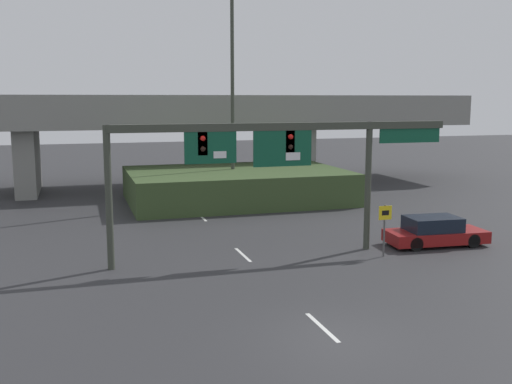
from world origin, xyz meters
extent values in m
plane|color=#2D2D30|center=(0.00, 0.00, 0.00)|extent=(160.00, 160.00, 0.00)
cube|color=silver|center=(0.00, 0.84, 0.00)|extent=(0.14, 2.40, 0.01)
cube|color=silver|center=(0.00, 9.60, 0.00)|extent=(0.14, 2.40, 0.01)
cube|color=silver|center=(0.00, 18.36, 0.00)|extent=(0.14, 2.40, 0.01)
cube|color=silver|center=(0.00, 27.12, 0.00)|extent=(0.14, 2.40, 0.01)
cylinder|color=#383D33|center=(-5.64, 8.98, 2.87)|extent=(0.28, 0.28, 5.75)
cylinder|color=#383D33|center=(5.64, 8.98, 2.87)|extent=(0.28, 0.28, 5.75)
cube|color=#383D33|center=(1.81, 8.98, 5.59)|extent=(14.89, 0.32, 0.32)
cube|color=black|center=(-1.88, 8.98, 4.95)|extent=(0.40, 0.28, 0.95)
sphere|color=red|center=(-1.88, 8.81, 5.16)|extent=(0.22, 0.22, 0.22)
sphere|color=black|center=(-1.88, 8.81, 4.74)|extent=(0.22, 0.22, 0.22)
cube|color=black|center=(1.88, 8.98, 4.95)|extent=(0.40, 0.28, 0.95)
sphere|color=red|center=(1.88, 8.81, 5.16)|extent=(0.22, 0.22, 0.22)
sphere|color=black|center=(1.88, 8.81, 4.74)|extent=(0.22, 0.22, 0.22)
cube|color=#0F4C33|center=(-1.55, 8.88, 4.78)|extent=(2.16, 0.08, 1.30)
cube|color=white|center=(-1.17, 8.83, 4.49)|extent=(0.54, 0.03, 0.29)
cube|color=#0F4C33|center=(1.55, 8.88, 4.67)|extent=(2.57, 0.08, 1.51)
cube|color=white|center=(2.00, 8.83, 4.33)|extent=(0.64, 0.03, 0.33)
cube|color=#0F4C33|center=(7.63, 8.92, 5.11)|extent=(3.01, 0.07, 0.64)
cylinder|color=#4C4C4C|center=(5.74, 7.57, 1.14)|extent=(0.08, 0.08, 2.28)
cube|color=yellow|center=(5.74, 7.53, 1.93)|extent=(0.60, 0.03, 0.60)
cube|color=black|center=(5.74, 7.51, 1.93)|extent=(0.33, 0.01, 0.21)
cylinder|color=#383D33|center=(3.26, 23.71, 7.89)|extent=(0.24, 0.24, 15.79)
cube|color=gray|center=(0.00, 30.95, 5.38)|extent=(47.61, 8.79, 1.44)
cube|color=gray|center=(0.00, 26.76, 6.56)|extent=(47.61, 0.40, 0.90)
cube|color=gray|center=(-10.12, 30.95, 2.33)|extent=(1.40, 7.04, 4.66)
cube|color=gray|center=(10.12, 30.95, 2.33)|extent=(1.40, 7.04, 4.66)
cube|color=#384C28|center=(3.33, 23.12, 1.04)|extent=(14.06, 9.40, 2.09)
cube|color=maroon|center=(9.05, 8.68, 0.43)|extent=(4.73, 2.16, 0.54)
cube|color=black|center=(8.87, 8.69, 1.03)|extent=(2.51, 1.82, 0.65)
cylinder|color=black|center=(10.54, 9.39, 0.32)|extent=(0.65, 0.26, 0.64)
cylinder|color=black|center=(10.42, 7.77, 0.32)|extent=(0.65, 0.26, 0.64)
cylinder|color=black|center=(7.68, 9.59, 0.32)|extent=(0.65, 0.26, 0.64)
cylinder|color=black|center=(7.57, 7.97, 0.32)|extent=(0.65, 0.26, 0.64)
camera|label=1|loc=(-6.83, -14.87, 6.74)|focal=42.00mm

